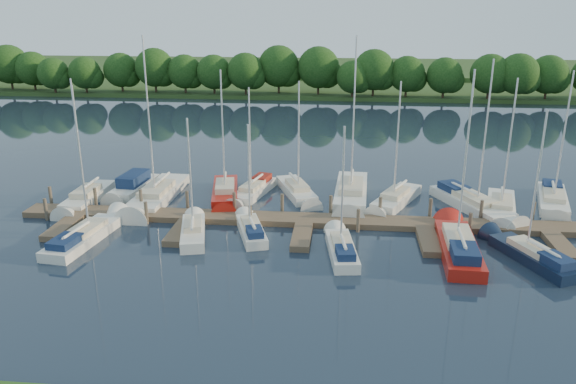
# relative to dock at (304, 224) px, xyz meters

# --- Properties ---
(ground) EXTENTS (260.00, 260.00, 0.00)m
(ground) POSITION_rel_dock_xyz_m (0.00, -7.31, -0.20)
(ground) COLOR #192232
(ground) RESTS_ON ground
(dock) EXTENTS (40.00, 6.00, 0.40)m
(dock) POSITION_rel_dock_xyz_m (0.00, 0.00, 0.00)
(dock) COLOR #4D3D2B
(dock) RESTS_ON ground
(mooring_pilings) EXTENTS (38.24, 2.84, 2.00)m
(mooring_pilings) POSITION_rel_dock_xyz_m (0.00, 1.13, 0.40)
(mooring_pilings) COLOR #473D33
(mooring_pilings) RESTS_ON ground
(far_shore) EXTENTS (180.00, 30.00, 0.60)m
(far_shore) POSITION_rel_dock_xyz_m (0.00, 67.69, 0.10)
(far_shore) COLOR #264018
(far_shore) RESTS_ON ground
(distant_hill) EXTENTS (220.00, 40.00, 1.40)m
(distant_hill) POSITION_rel_dock_xyz_m (0.00, 92.69, 0.50)
(distant_hill) COLOR #385424
(distant_hill) RESTS_ON ground
(treeline) EXTENTS (144.53, 9.37, 8.28)m
(treeline) POSITION_rel_dock_xyz_m (1.80, 54.83, 3.83)
(treeline) COLOR #38281C
(treeline) RESTS_ON ground
(sailboat_n_0) EXTENTS (1.82, 7.56, 9.79)m
(sailboat_n_0) POSITION_rel_dock_xyz_m (-16.85, 3.22, 0.08)
(sailboat_n_0) COLOR silver
(sailboat_n_0) RESTS_ON ground
(motorboat) EXTENTS (2.45, 6.74, 1.92)m
(motorboat) POSITION_rel_dock_xyz_m (-14.19, 5.90, 0.18)
(motorboat) COLOR silver
(motorboat) RESTS_ON ground
(sailboat_n_2) EXTENTS (2.60, 10.14, 12.78)m
(sailboat_n_2) POSITION_rel_dock_xyz_m (-11.71, 4.14, 0.07)
(sailboat_n_2) COLOR silver
(sailboat_n_2) RESTS_ON ground
(sailboat_n_3) EXTENTS (3.09, 8.07, 10.36)m
(sailboat_n_3) POSITION_rel_dock_xyz_m (-6.55, 5.27, 0.08)
(sailboat_n_3) COLOR #A9180F
(sailboat_n_3) RESTS_ON ground
(sailboat_n_4) EXTENTS (3.02, 6.96, 8.90)m
(sailboat_n_4) POSITION_rel_dock_xyz_m (-4.50, 6.14, 0.12)
(sailboat_n_4) COLOR silver
(sailboat_n_4) RESTS_ON ground
(sailboat_n_5) EXTENTS (3.82, 7.24, 9.36)m
(sailboat_n_5) POSITION_rel_dock_xyz_m (-1.00, 6.49, 0.07)
(sailboat_n_5) COLOR silver
(sailboat_n_5) RESTS_ON ground
(sailboat_n_6) EXTENTS (2.77, 10.08, 12.75)m
(sailboat_n_6) POSITION_rel_dock_xyz_m (3.20, 6.12, 0.08)
(sailboat_n_6) COLOR silver
(sailboat_n_6) RESTS_ON ground
(sailboat_n_7) EXTENTS (4.40, 7.28, 9.64)m
(sailboat_n_7) POSITION_rel_dock_xyz_m (6.49, 5.14, 0.08)
(sailboat_n_7) COLOR silver
(sailboat_n_7) RESTS_ON ground
(sailboat_n_8) EXTENTS (5.28, 8.67, 11.31)m
(sailboat_n_8) POSITION_rel_dock_xyz_m (12.13, 4.53, 0.13)
(sailboat_n_8) COLOR silver
(sailboat_n_8) RESTS_ON ground
(sailboat_n_9) EXTENTS (3.43, 7.97, 10.07)m
(sailboat_n_9) POSITION_rel_dock_xyz_m (13.99, 3.99, 0.07)
(sailboat_n_9) COLOR silver
(sailboat_n_9) RESTS_ON ground
(sailboat_n_10) EXTENTS (3.75, 8.26, 10.38)m
(sailboat_n_10) POSITION_rel_dock_xyz_m (18.31, 6.13, 0.11)
(sailboat_n_10) COLOR silver
(sailboat_n_10) RESTS_ON ground
(sailboat_s_0) EXTENTS (2.74, 8.12, 10.13)m
(sailboat_s_0) POSITION_rel_dock_xyz_m (-13.74, -3.66, 0.10)
(sailboat_s_0) COLOR silver
(sailboat_s_0) RESTS_ON ground
(sailboat_s_1) EXTENTS (2.62, 6.22, 8.13)m
(sailboat_s_1) POSITION_rel_dock_xyz_m (-7.07, -2.42, 0.08)
(sailboat_s_1) COLOR silver
(sailboat_s_1) RESTS_ON ground
(sailboat_s_2) EXTENTS (2.85, 5.85, 7.60)m
(sailboat_s_2) POSITION_rel_dock_xyz_m (-3.37, -1.80, 0.11)
(sailboat_s_2) COLOR silver
(sailboat_s_2) RESTS_ON ground
(sailboat_s_3) EXTENTS (2.19, 6.33, 8.12)m
(sailboat_s_3) POSITION_rel_dock_xyz_m (2.54, -4.25, 0.11)
(sailboat_s_3) COLOR silver
(sailboat_s_3) RESTS_ON ground
(sailboat_s_4) EXTENTS (2.48, 8.90, 11.41)m
(sailboat_s_4) POSITION_rel_dock_xyz_m (9.57, -3.36, 0.14)
(sailboat_s_4) COLOR #A9180F
(sailboat_s_4) RESTS_ON ground
(sailboat_s_5) EXTENTS (4.08, 7.06, 9.23)m
(sailboat_s_5) POSITION_rel_dock_xyz_m (13.64, -4.10, 0.12)
(sailboat_s_5) COLOR black
(sailboat_s_5) RESTS_ON ground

